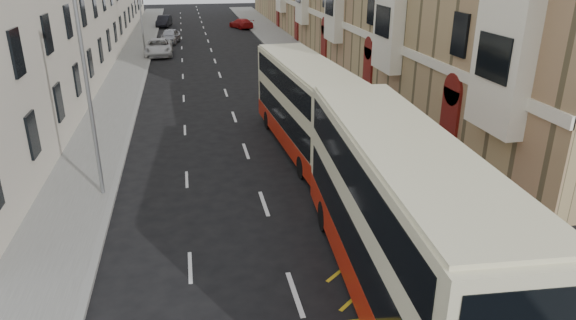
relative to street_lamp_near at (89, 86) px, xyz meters
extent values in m
cube|color=slate|center=(14.35, 18.00, -4.56)|extent=(4.00, 120.00, 0.15)
cube|color=slate|center=(-1.15, 18.00, -4.56)|extent=(3.00, 120.00, 0.15)
cube|color=gray|center=(12.35, 18.00, -4.56)|extent=(0.25, 120.00, 0.15)
cube|color=gray|center=(0.35, 18.00, -4.56)|extent=(0.25, 120.00, 0.15)
cube|color=white|center=(16.32, 33.50, -0.64)|extent=(0.18, 79.00, 0.50)
cube|color=white|center=(16.00, -2.00, 2.86)|extent=(0.80, 3.20, 10.00)
cube|color=#62120D|center=(16.30, 2.00, -2.94)|extent=(0.20, 1.60, 3.00)
cube|color=#62120D|center=(16.30, 14.00, -2.94)|extent=(0.20, 1.60, 3.00)
cube|color=#62120D|center=(16.30, 26.00, -2.94)|extent=(0.20, 1.60, 3.00)
cube|color=#62120D|center=(16.30, 38.00, -2.94)|extent=(0.20, 1.60, 3.00)
cube|color=#62120D|center=(16.30, 50.00, -2.94)|extent=(0.20, 1.60, 3.00)
cylinder|color=red|center=(12.60, -9.50, -3.99)|extent=(0.06, 0.06, 1.00)
cylinder|color=red|center=(12.60, -6.25, -3.99)|extent=(0.06, 0.06, 1.00)
cylinder|color=red|center=(12.60, -3.00, -3.99)|extent=(0.06, 0.06, 1.00)
cube|color=red|center=(12.60, -6.25, -3.51)|extent=(0.05, 6.50, 0.06)
cube|color=red|center=(12.60, -6.25, -3.94)|extent=(0.05, 6.50, 0.06)
cylinder|color=slate|center=(-0.05, 0.00, -0.49)|extent=(0.16, 0.16, 8.00)
cylinder|color=slate|center=(-0.05, 30.00, -0.49)|extent=(0.16, 0.16, 8.00)
cube|color=beige|center=(9.16, -8.44, -2.08)|extent=(3.57, 12.26, 4.35)
cube|color=#A91C0A|center=(9.16, -8.44, -3.76)|extent=(3.61, 12.30, 0.99)
cube|color=black|center=(9.16, -8.44, -2.60)|extent=(3.55, 11.30, 1.21)
cube|color=black|center=(9.16, -8.44, -0.73)|extent=(3.55, 11.30, 1.10)
cube|color=beige|center=(9.16, -8.44, 0.14)|extent=(3.43, 11.77, 0.13)
cube|color=black|center=(9.57, -2.43, -2.55)|extent=(2.34, 0.25, 1.43)
cube|color=black|center=(9.57, -2.43, -0.29)|extent=(1.93, 0.22, 0.50)
cylinder|color=black|center=(8.19, -4.50, -4.09)|extent=(0.38, 1.12, 1.10)
cylinder|color=black|center=(10.67, -4.67, -4.09)|extent=(0.38, 1.12, 1.10)
cube|color=beige|center=(9.38, 3.81, -2.27)|extent=(3.13, 11.32, 4.02)
cube|color=#A91C0A|center=(9.38, 3.81, -3.82)|extent=(3.17, 11.36, 0.92)
cube|color=black|center=(9.38, 3.81, -2.75)|extent=(3.13, 10.43, 1.12)
cube|color=black|center=(9.38, 3.81, -1.02)|extent=(3.13, 10.43, 1.02)
cube|color=beige|center=(9.38, 3.81, -0.21)|extent=(3.01, 10.87, 0.12)
cube|color=black|center=(9.09, 9.39, -2.70)|extent=(2.17, 0.20, 1.32)
cube|color=black|center=(9.09, 9.39, -0.61)|extent=(1.78, 0.18, 0.46)
cube|color=black|center=(9.67, -1.76, -2.70)|extent=(2.17, 0.20, 1.22)
cylinder|color=black|center=(8.04, 7.33, -4.13)|extent=(0.34, 1.03, 1.02)
cylinder|color=black|center=(10.34, 7.45, -4.13)|extent=(0.34, 1.03, 1.02)
cylinder|color=black|center=(8.42, 0.17, -4.13)|extent=(0.34, 1.03, 1.02)
cylinder|color=black|center=(10.72, 0.29, -4.13)|extent=(0.34, 1.03, 1.02)
imported|color=black|center=(13.55, -6.76, -3.56)|extent=(1.17, 0.80, 1.85)
imported|color=silver|center=(1.15, 31.95, -3.85)|extent=(2.63, 5.64, 1.56)
imported|color=#A0A2A8|center=(2.12, 39.20, -3.86)|extent=(2.58, 4.80, 1.55)
imported|color=black|center=(1.15, 53.82, -3.89)|extent=(2.20, 4.70, 1.49)
imported|color=#A91312|center=(11.30, 49.98, -3.98)|extent=(3.30, 4.85, 1.30)
camera|label=1|loc=(3.70, -20.23, 4.66)|focal=32.00mm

